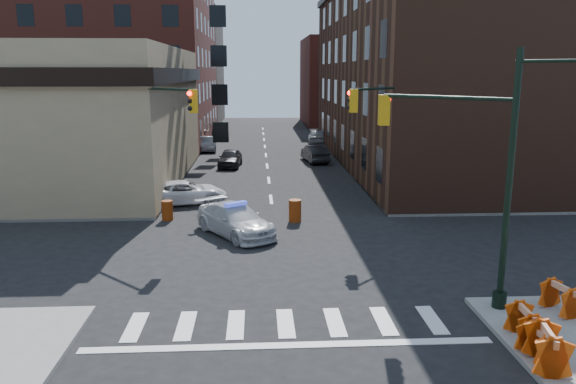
{
  "coord_description": "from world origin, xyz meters",
  "views": [
    {
      "loc": [
        -0.8,
        -22.51,
        7.47
      ],
      "look_at": [
        0.56,
        1.87,
        2.2
      ],
      "focal_mm": 35.0,
      "sensor_mm": 36.0,
      "label": 1
    }
  ],
  "objects": [
    {
      "name": "pedestrian_a",
      "position": [
        -10.15,
        9.42,
        1.07
      ],
      "size": [
        0.73,
        0.54,
        1.83
      ],
      "primitive_type": "imported",
      "rotation": [
        0.0,
        0.0,
        -0.17
      ],
      "color": "black",
      "rests_on": "sidewalk_nw"
    },
    {
      "name": "filler_nw",
      "position": [
        -16.0,
        62.0,
        8.0
      ],
      "size": [
        20.0,
        18.0,
        16.0
      ],
      "primitive_type": "cube",
      "color": "#51483C",
      "rests_on": "ground"
    },
    {
      "name": "sidewalk_ne",
      "position": [
        23.0,
        32.75,
        0.07
      ],
      "size": [
        34.0,
        54.5,
        0.15
      ],
      "primitive_type": "cube",
      "color": "gray",
      "rests_on": "ground"
    },
    {
      "name": "pickup",
      "position": [
        -4.96,
        9.23,
        0.66
      ],
      "size": [
        5.17,
        3.3,
        1.33
      ],
      "primitive_type": "imported",
      "rotation": [
        0.0,
        0.0,
        1.82
      ],
      "color": "white",
      "rests_on": "ground"
    },
    {
      "name": "signal_pole_se",
      "position": [
        6.04,
        -5.52,
        4.61
      ],
      "size": [
        5.4,
        5.27,
        8.0
      ],
      "rotation": [
        0.0,
        0.0,
        2.36
      ],
      "color": "black",
      "rests_on": "sidewalk_se"
    },
    {
      "name": "signal_pole_ne",
      "position": [
        5.84,
        5.35,
        4.34
      ],
      "size": [
        3.67,
        3.58,
        8.0
      ],
      "rotation": [
        0.0,
        0.0,
        -2.36
      ],
      "color": "black",
      "rests_on": "sidewalk_ne"
    },
    {
      "name": "tree_ne_near",
      "position": [
        7.5,
        26.0,
        3.49
      ],
      "size": [
        3.0,
        3.0,
        4.85
      ],
      "color": "black",
      "rests_on": "sidewalk_ne"
    },
    {
      "name": "parked_car_wnear",
      "position": [
        -2.94,
        21.94,
        0.7
      ],
      "size": [
        2.01,
        4.25,
        1.4
      ],
      "primitive_type": "imported",
      "rotation": [
        0.0,
        0.0,
        -0.09
      ],
      "color": "black",
      "rests_on": "ground"
    },
    {
      "name": "bank_building",
      "position": [
        -17.0,
        16.5,
        4.5
      ],
      "size": [
        22.0,
        22.0,
        9.0
      ],
      "primitive_type": "cube",
      "color": "#968362",
      "rests_on": "ground"
    },
    {
      "name": "ground",
      "position": [
        0.0,
        0.0,
        0.0
      ],
      "size": [
        140.0,
        140.0,
        0.0
      ],
      "primitive_type": "plane",
      "color": "black",
      "rests_on": "ground"
    },
    {
      "name": "barricade_se_a",
      "position": [
        8.5,
        -6.82,
        0.61
      ],
      "size": [
        0.86,
        1.33,
        0.92
      ],
      "primitive_type": null,
      "rotation": [
        0.0,
        0.0,
        1.78
      ],
      "color": "orange",
      "rests_on": "sidewalk_se"
    },
    {
      "name": "pedestrian_c",
      "position": [
        -11.8,
        6.36,
        0.96
      ],
      "size": [
        1.0,
        0.88,
        1.62
      ],
      "primitive_type": "imported",
      "rotation": [
        0.0,
        0.0,
        0.63
      ],
      "color": "black",
      "rests_on": "sidewalk_nw"
    },
    {
      "name": "parked_car_wfar",
      "position": [
        -5.5,
        31.17,
        0.67
      ],
      "size": [
        1.92,
        4.22,
        1.34
      ],
      "primitive_type": "imported",
      "rotation": [
        0.0,
        0.0,
        0.12
      ],
      "color": "gray",
      "rests_on": "ground"
    },
    {
      "name": "barricade_se_b",
      "position": [
        6.4,
        -9.5,
        0.55
      ],
      "size": [
        0.7,
        1.14,
        0.8
      ],
      "primitive_type": null,
      "rotation": [
        0.0,
        0.0,
        1.73
      ],
      "color": "#D15509",
      "rests_on": "sidewalk_se"
    },
    {
      "name": "signal_pole_nw",
      "position": [
        -5.85,
        5.34,
        4.34
      ],
      "size": [
        3.58,
        3.67,
        8.0
      ],
      "rotation": [
        0.0,
        0.0,
        -0.79
      ],
      "color": "black",
      "rests_on": "sidewalk_nw"
    },
    {
      "name": "barricade_nw_a",
      "position": [
        -8.23,
        8.0,
        0.58
      ],
      "size": [
        1.2,
        0.7,
        0.86
      ],
      "primitive_type": null,
      "rotation": [
        0.0,
        0.0,
        0.11
      ],
      "color": "#DF4D0A",
      "rests_on": "sidewalk_nw"
    },
    {
      "name": "barricade_se_c",
      "position": [
        6.56,
        -8.5,
        0.61
      ],
      "size": [
        0.69,
        1.27,
        0.92
      ],
      "primitive_type": null,
      "rotation": [
        0.0,
        0.0,
        1.51
      ],
      "color": "#C45A09",
      "rests_on": "sidewalk_se"
    },
    {
      "name": "apartment_block",
      "position": [
        -18.5,
        40.0,
        12.0
      ],
      "size": [
        25.0,
        25.0,
        24.0
      ],
      "primitive_type": "cube",
      "color": "maroon",
      "rests_on": "ground"
    },
    {
      "name": "sidewalk_nw",
      "position": [
        -23.0,
        32.75,
        0.07
      ],
      "size": [
        34.0,
        54.5,
        0.15
      ],
      "primitive_type": "cube",
      "color": "gray",
      "rests_on": "ground"
    },
    {
      "name": "parked_car_wdeep",
      "position": [
        -5.5,
        45.07,
        0.7
      ],
      "size": [
        2.55,
        5.03,
        1.4
      ],
      "primitive_type": "imported",
      "rotation": [
        0.0,
        0.0,
        0.13
      ],
      "color": "black",
      "rests_on": "ground"
    },
    {
      "name": "tree_ne_far",
      "position": [
        7.5,
        34.0,
        3.49
      ],
      "size": [
        3.0,
        3.0,
        4.85
      ],
      "color": "black",
      "rests_on": "sidewalk_ne"
    },
    {
      "name": "filler_ne",
      "position": [
        14.0,
        58.0,
        6.0
      ],
      "size": [
        16.0,
        16.0,
        12.0
      ],
      "primitive_type": "cube",
      "color": "maroon",
      "rests_on": "ground"
    },
    {
      "name": "parked_car_enear",
      "position": [
        4.06,
        23.92,
        0.73
      ],
      "size": [
        2.13,
        4.6,
        1.46
      ],
      "primitive_type": "imported",
      "rotation": [
        0.0,
        0.0,
        3.28
      ],
      "color": "black",
      "rests_on": "ground"
    },
    {
      "name": "pedestrian_b",
      "position": [
        -8.93,
        8.43,
        1.12
      ],
      "size": [
        0.97,
        0.78,
        1.93
      ],
      "primitive_type": "imported",
      "rotation": [
        0.0,
        0.0,
        0.05
      ],
      "color": "black",
      "rests_on": "sidewalk_nw"
    },
    {
      "name": "police_car",
      "position": [
        -1.84,
        2.72,
        0.71
      ],
      "size": [
        4.36,
        5.2,
        1.42
      ],
      "primitive_type": "imported",
      "rotation": [
        0.0,
        0.0,
        0.58
      ],
      "color": "silver",
      "rests_on": "ground"
    },
    {
      "name": "barrel_road",
      "position": [
        1.08,
        4.94,
        0.56
      ],
      "size": [
        0.82,
        0.82,
        1.13
      ],
      "primitive_type": "cylinder",
      "rotation": [
        0.0,
        0.0,
        0.38
      ],
      "color": "#E03C0A",
      "rests_on": "ground"
    },
    {
      "name": "parked_car_efar",
      "position": [
        5.5,
        35.87,
        0.79
      ],
      "size": [
        2.21,
        4.77,
        1.58
      ],
      "primitive_type": "imported",
      "rotation": [
        0.0,
        0.0,
        3.07
      ],
      "color": "#909498",
      "rests_on": "ground"
    },
    {
      "name": "barrel_bank",
      "position": [
        -5.42,
        5.6,
        0.51
      ],
      "size": [
        0.66,
        0.66,
        1.01
      ],
      "primitive_type": "cylinder",
      "rotation": [
        0.0,
        0.0,
        -0.19
      ],
      "color": "orange",
      "rests_on": "ground"
    },
    {
      "name": "barricade_se_d",
      "position": [
        6.4,
        -10.0,
        0.67
      ],
      "size": [
        0.95,
        1.49,
        1.03
      ],
      "primitive_type": null,
      "rotation": [
        0.0,
        0.0,
        1.37
      ],
      "color": "red",
      "rests_on": "sidewalk_se"
    },
    {
      "name": "barricade_nw_b",
      "position": [
        -11.78,
        6.23,
        0.58
      ],
      "size": [
        1.18,
        0.66,
        0.86
      ],
      "primitive_type": null,
      "rotation": [
        0.0,
        0.0,
        -0.08
      ],
      "color": "red",
      "rests_on": "sidewalk_nw"
    },
    {
      "name": "commercial_row_ne",
      "position": [
        13.0,
        22.5,
        7.0
      ],
      "size": [
        14.0,
        34.0,
        14.0
      ],
      "primitive_type": "cube",
      "color": "#45281B",
      "rests_on": "ground"
    }
  ]
}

